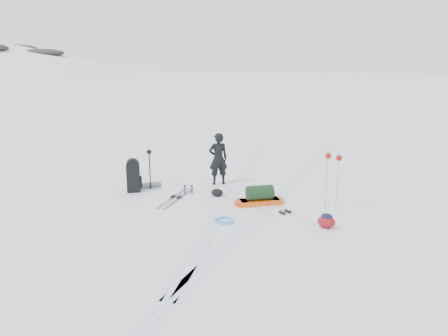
{
  "coord_description": "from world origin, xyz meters",
  "views": [
    {
      "loc": [
        3.01,
        -10.7,
        3.86
      ],
      "look_at": [
        -0.12,
        0.2,
        0.95
      ],
      "focal_mm": 35.0,
      "sensor_mm": 36.0,
      "label": 1
    }
  ],
  "objects_px": {
    "ski_poles_black": "(149,157)",
    "expedition_rucksack": "(136,176)",
    "pulk_sled": "(260,197)",
    "skier": "(218,159)"
  },
  "relations": [
    {
      "from": "expedition_rucksack",
      "to": "ski_poles_black",
      "type": "height_order",
      "value": "ski_poles_black"
    },
    {
      "from": "skier",
      "to": "expedition_rucksack",
      "type": "xyz_separation_m",
      "value": [
        -2.11,
        -1.37,
        -0.35
      ]
    },
    {
      "from": "ski_poles_black",
      "to": "expedition_rucksack",
      "type": "bearing_deg",
      "value": -109.15
    },
    {
      "from": "expedition_rucksack",
      "to": "skier",
      "type": "bearing_deg",
      "value": 5.8
    },
    {
      "from": "expedition_rucksack",
      "to": "ski_poles_black",
      "type": "bearing_deg",
      "value": 21.48
    },
    {
      "from": "skier",
      "to": "expedition_rucksack",
      "type": "distance_m",
      "value": 2.55
    },
    {
      "from": "pulk_sled",
      "to": "ski_poles_black",
      "type": "bearing_deg",
      "value": 144.04
    },
    {
      "from": "skier",
      "to": "pulk_sled",
      "type": "height_order",
      "value": "skier"
    },
    {
      "from": "pulk_sled",
      "to": "ski_poles_black",
      "type": "xyz_separation_m",
      "value": [
        -3.43,
        0.49,
        0.79
      ]
    },
    {
      "from": "pulk_sled",
      "to": "ski_poles_black",
      "type": "relative_size",
      "value": 1.15
    }
  ]
}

